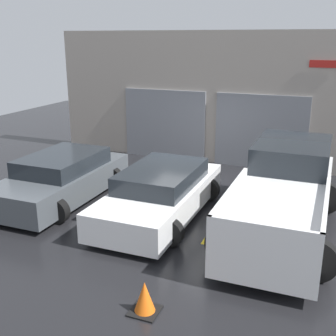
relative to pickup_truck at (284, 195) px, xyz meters
name	(u,v)px	position (x,y,z in m)	size (l,w,h in m)	color
ground_plane	(187,189)	(-2.93, 1.74, -0.87)	(28.00, 28.00, 0.00)	black
shophouse_building	(219,99)	(-2.93, 5.03, 1.35)	(12.12, 0.68, 4.51)	#9E9389
pickup_truck	(284,195)	(0.00, 0.00, 0.00)	(2.49, 5.39, 1.84)	white
sedan_white	(161,193)	(-2.93, -0.25, -0.29)	(2.23, 4.58, 1.22)	white
sedan_side	(62,178)	(-5.86, -0.25, -0.27)	(2.24, 4.36, 1.26)	#474C51
parking_stripe_far_left	(21,192)	(-7.32, -0.27, -0.87)	(0.12, 2.20, 0.01)	gold
parking_stripe_left	(110,207)	(-4.39, -0.27, -0.87)	(0.12, 2.20, 0.01)	gold
parking_stripe_centre	(217,224)	(-1.46, -0.27, -0.87)	(0.12, 2.20, 0.01)	gold
traffic_cone	(145,298)	(-1.65, -3.96, -0.62)	(0.47, 0.47, 0.55)	black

